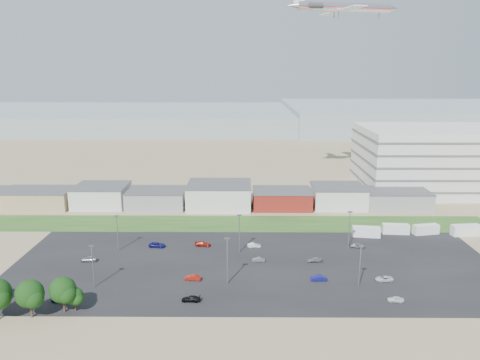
{
  "coord_description": "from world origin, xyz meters",
  "views": [
    {
      "loc": [
        2.5,
        -87.97,
        47.66
      ],
      "look_at": [
        1.68,
        22.0,
        21.31
      ],
      "focal_mm": 35.0,
      "sensor_mm": 36.0,
      "label": 1
    }
  ],
  "objects_px": {
    "parked_car_0": "(384,279)",
    "parked_car_4": "(193,277)",
    "parked_car_3": "(191,299)",
    "parked_car_8": "(357,245)",
    "parked_car_10": "(62,299)",
    "parked_car_1": "(319,278)",
    "parked_car_7": "(259,259)",
    "box_trailer_a": "(366,232)",
    "parked_car_5": "(89,259)",
    "parked_car_12": "(314,260)",
    "parked_car_2": "(395,299)",
    "parked_car_9": "(157,245)",
    "parked_car_6": "(203,244)",
    "parked_car_11": "(254,245)",
    "airliner": "(344,7)"
  },
  "relations": [
    {
      "from": "parked_car_0",
      "to": "parked_car_4",
      "type": "xyz_separation_m",
      "value": [
        -44.03,
        0.17,
        0.08
      ]
    },
    {
      "from": "parked_car_3",
      "to": "parked_car_4",
      "type": "xyz_separation_m",
      "value": [
        -0.67,
        10.11,
        0.06
      ]
    },
    {
      "from": "parked_car_3",
      "to": "parked_car_8",
      "type": "relative_size",
      "value": 1.05
    },
    {
      "from": "parked_car_10",
      "to": "parked_car_1",
      "type": "bearing_deg",
      "value": -83.98
    },
    {
      "from": "parked_car_3",
      "to": "parked_car_10",
      "type": "xyz_separation_m",
      "value": [
        -27.04,
        -0.24,
        0.04
      ]
    },
    {
      "from": "parked_car_7",
      "to": "parked_car_3",
      "type": "bearing_deg",
      "value": -35.01
    },
    {
      "from": "box_trailer_a",
      "to": "parked_car_7",
      "type": "relative_size",
      "value": 2.37
    },
    {
      "from": "parked_car_5",
      "to": "parked_car_12",
      "type": "height_order",
      "value": "parked_car_5"
    },
    {
      "from": "parked_car_2",
      "to": "parked_car_10",
      "type": "relative_size",
      "value": 0.78
    },
    {
      "from": "parked_car_9",
      "to": "parked_car_8",
      "type": "bearing_deg",
      "value": -82.65
    },
    {
      "from": "box_trailer_a",
      "to": "parked_car_5",
      "type": "height_order",
      "value": "box_trailer_a"
    },
    {
      "from": "box_trailer_a",
      "to": "parked_car_10",
      "type": "height_order",
      "value": "box_trailer_a"
    },
    {
      "from": "parked_car_8",
      "to": "parked_car_10",
      "type": "distance_m",
      "value": 75.6
    },
    {
      "from": "parked_car_6",
      "to": "parked_car_11",
      "type": "bearing_deg",
      "value": -87.6
    },
    {
      "from": "parked_car_2",
      "to": "parked_car_8",
      "type": "distance_m",
      "value": 30.29
    },
    {
      "from": "parked_car_9",
      "to": "parked_car_12",
      "type": "xyz_separation_m",
      "value": [
        41.53,
        -9.78,
        -0.07
      ]
    },
    {
      "from": "box_trailer_a",
      "to": "parked_car_3",
      "type": "bearing_deg",
      "value": -132.6
    },
    {
      "from": "parked_car_8",
      "to": "parked_car_1",
      "type": "bearing_deg",
      "value": 150.68
    },
    {
      "from": "parked_car_4",
      "to": "parked_car_8",
      "type": "distance_m",
      "value": 47.32
    },
    {
      "from": "parked_car_4",
      "to": "parked_car_1",
      "type": "bearing_deg",
      "value": 96.78
    },
    {
      "from": "parked_car_4",
      "to": "parked_car_3",
      "type": "bearing_deg",
      "value": 10.63
    },
    {
      "from": "parked_car_6",
      "to": "parked_car_8",
      "type": "height_order",
      "value": "parked_car_8"
    },
    {
      "from": "parked_car_0",
      "to": "parked_car_2",
      "type": "bearing_deg",
      "value": -6.49
    },
    {
      "from": "parked_car_2",
      "to": "parked_car_9",
      "type": "height_order",
      "value": "parked_car_9"
    },
    {
      "from": "parked_car_3",
      "to": "parked_car_6",
      "type": "distance_m",
      "value": 31.32
    },
    {
      "from": "parked_car_2",
      "to": "parked_car_7",
      "type": "distance_m",
      "value": 34.88
    },
    {
      "from": "parked_car_10",
      "to": "parked_car_2",
      "type": "bearing_deg",
      "value": -94.23
    },
    {
      "from": "box_trailer_a",
      "to": "parked_car_12",
      "type": "relative_size",
      "value": 2.04
    },
    {
      "from": "box_trailer_a",
      "to": "parked_car_3",
      "type": "distance_m",
      "value": 60.92
    },
    {
      "from": "parked_car_5",
      "to": "parked_car_9",
      "type": "bearing_deg",
      "value": 118.25
    },
    {
      "from": "box_trailer_a",
      "to": "parked_car_4",
      "type": "relative_size",
      "value": 2.04
    },
    {
      "from": "parked_car_9",
      "to": "parked_car_7",
      "type": "bearing_deg",
      "value": -101.81
    },
    {
      "from": "parked_car_11",
      "to": "parked_car_3",
      "type": "bearing_deg",
      "value": 151.76
    },
    {
      "from": "parked_car_1",
      "to": "parked_car_11",
      "type": "distance_m",
      "value": 25.03
    },
    {
      "from": "parked_car_1",
      "to": "parked_car_12",
      "type": "distance_m",
      "value": 10.68
    },
    {
      "from": "box_trailer_a",
      "to": "parked_car_12",
      "type": "height_order",
      "value": "box_trailer_a"
    },
    {
      "from": "parked_car_8",
      "to": "parked_car_6",
      "type": "bearing_deg",
      "value": 93.5
    },
    {
      "from": "parked_car_2",
      "to": "parked_car_3",
      "type": "distance_m",
      "value": 42.89
    },
    {
      "from": "parked_car_11",
      "to": "parked_car_12",
      "type": "distance_m",
      "value": 17.91
    },
    {
      "from": "parked_car_1",
      "to": "parked_car_12",
      "type": "xyz_separation_m",
      "value": [
        0.59,
        10.66,
        -0.06
      ]
    },
    {
      "from": "box_trailer_a",
      "to": "parked_car_0",
      "type": "height_order",
      "value": "box_trailer_a"
    },
    {
      "from": "parked_car_2",
      "to": "parked_car_9",
      "type": "xyz_separation_m",
      "value": [
        -55.5,
        30.39,
        0.06
      ]
    },
    {
      "from": "parked_car_3",
      "to": "parked_car_10",
      "type": "relative_size",
      "value": 0.93
    },
    {
      "from": "parked_car_0",
      "to": "parked_car_5",
      "type": "bearing_deg",
      "value": -102.22
    },
    {
      "from": "parked_car_5",
      "to": "parked_car_8",
      "type": "xyz_separation_m",
      "value": [
        70.2,
        9.83,
        -0.02
      ]
    },
    {
      "from": "parked_car_4",
      "to": "parked_car_6",
      "type": "bearing_deg",
      "value": -174.52
    },
    {
      "from": "parked_car_10",
      "to": "parked_car_8",
      "type": "bearing_deg",
      "value": -70.62
    },
    {
      "from": "parked_car_6",
      "to": "parked_car_10",
      "type": "bearing_deg",
      "value": 145.04
    },
    {
      "from": "parked_car_1",
      "to": "parked_car_3",
      "type": "relative_size",
      "value": 0.95
    },
    {
      "from": "airliner",
      "to": "parked_car_12",
      "type": "xyz_separation_m",
      "value": [
        -20.02,
        -76.47,
        -69.44
      ]
    }
  ]
}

